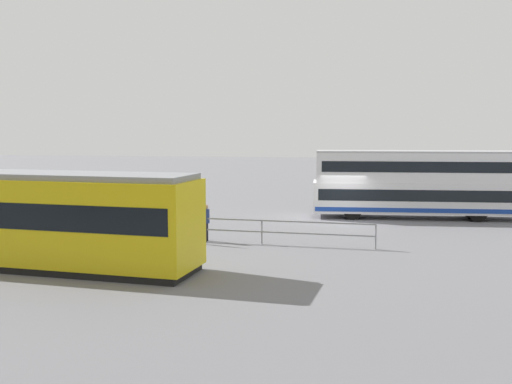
# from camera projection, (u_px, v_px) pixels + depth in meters

# --- Properties ---
(ground_plane) EXTENTS (160.00, 160.00, 0.00)m
(ground_plane) POSITION_uv_depth(u_px,v_px,m) (342.00, 223.00, 31.67)
(ground_plane) COLOR slate
(double_decker_bus) EXTENTS (11.74, 3.26, 3.84)m
(double_decker_bus) POSITION_uv_depth(u_px,v_px,m) (416.00, 184.00, 33.25)
(double_decker_bus) COLOR white
(double_decker_bus) RESTS_ON ground
(tram_yellow) EXTENTS (14.12, 3.91, 3.47)m
(tram_yellow) POSITION_uv_depth(u_px,v_px,m) (15.00, 217.00, 21.47)
(tram_yellow) COLOR yellow
(tram_yellow) RESTS_ON ground
(pedestrian_near_railing) EXTENTS (0.32, 0.36, 1.68)m
(pedestrian_near_railing) POSITION_uv_depth(u_px,v_px,m) (206.00, 220.00, 26.28)
(pedestrian_near_railing) COLOR black
(pedestrian_near_railing) RESTS_ON ground
(pedestrian_railing) EXTENTS (9.85, 0.58, 1.08)m
(pedestrian_railing) POSITION_uv_depth(u_px,v_px,m) (262.00, 227.00, 25.63)
(pedestrian_railing) COLOR gray
(pedestrian_railing) RESTS_ON ground
(info_sign) EXTENTS (0.97, 0.26, 2.41)m
(info_sign) POSITION_uv_depth(u_px,v_px,m) (177.00, 205.00, 26.11)
(info_sign) COLOR slate
(info_sign) RESTS_ON ground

